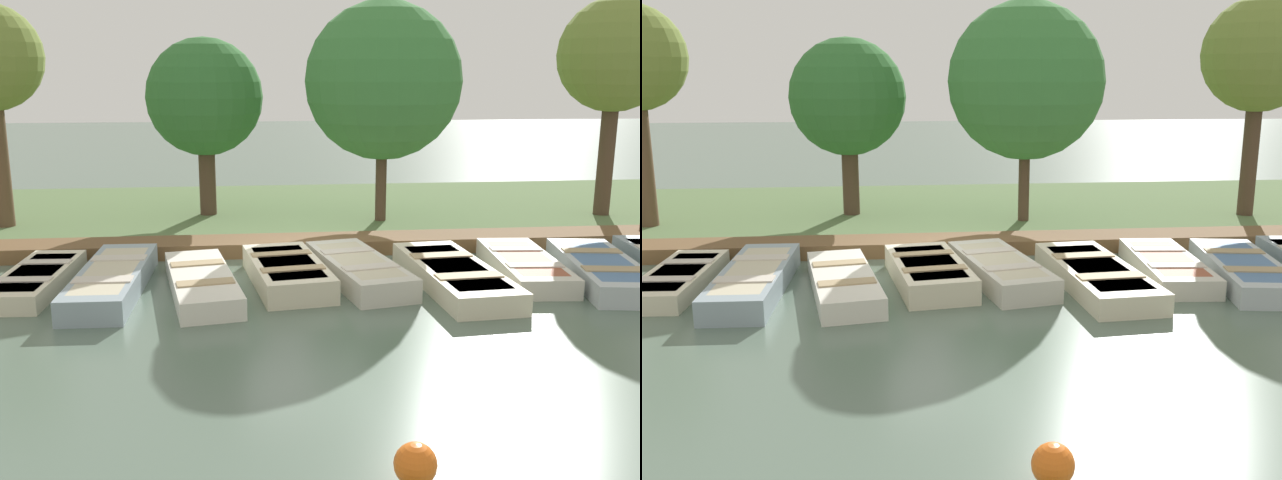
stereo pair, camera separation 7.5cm
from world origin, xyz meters
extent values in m
plane|color=#566B5B|center=(0.00, 0.00, 0.00)|extent=(80.00, 80.00, 0.00)
cube|color=#567042|center=(-5.00, 0.00, 0.10)|extent=(8.00, 24.00, 0.21)
cube|color=brown|center=(-1.47, 0.00, 0.15)|extent=(1.00, 23.55, 0.30)
cube|color=beige|center=(0.66, -4.82, 0.16)|extent=(2.97, 1.12, 0.32)
cube|color=#4C709E|center=(0.66, -4.82, 0.31)|extent=(2.44, 0.88, 0.03)
cube|color=beige|center=(1.21, -4.85, 0.34)|extent=(0.34, 0.90, 0.03)
cube|color=beige|center=(0.10, -4.79, 0.34)|extent=(0.34, 0.90, 0.03)
cube|color=#8C9EA8|center=(0.95, -3.47, 0.20)|extent=(3.60, 1.11, 0.41)
cube|color=beige|center=(0.95, -3.47, 0.39)|extent=(2.95, 0.87, 0.03)
cube|color=beige|center=(1.63, -3.49, 0.42)|extent=(0.38, 0.95, 0.03)
cube|color=beige|center=(0.27, -3.45, 0.42)|extent=(0.38, 0.95, 0.03)
cube|color=silver|center=(1.19, -1.94, 0.18)|extent=(3.33, 1.54, 0.36)
cube|color=teal|center=(1.19, -1.94, 0.34)|extent=(2.72, 1.22, 0.03)
cube|color=tan|center=(1.79, -1.84, 0.37)|extent=(0.47, 0.97, 0.03)
cube|color=tan|center=(0.59, -2.05, 0.37)|extent=(0.47, 0.97, 0.03)
cube|color=beige|center=(0.82, -0.46, 0.21)|extent=(2.92, 1.57, 0.42)
cube|color=beige|center=(0.82, -0.46, 0.40)|extent=(2.39, 1.24, 0.03)
cube|color=tan|center=(1.34, -0.39, 0.43)|extent=(0.43, 1.12, 0.03)
cube|color=tan|center=(0.29, -0.54, 0.43)|extent=(0.43, 1.12, 0.03)
cube|color=beige|center=(0.74, 0.83, 0.20)|extent=(3.25, 1.67, 0.41)
cube|color=beige|center=(0.74, 0.83, 0.39)|extent=(2.65, 1.33, 0.03)
cube|color=beige|center=(1.32, 0.95, 0.42)|extent=(0.50, 1.03, 0.03)
cube|color=beige|center=(0.17, 0.71, 0.42)|extent=(0.50, 1.03, 0.03)
cube|color=beige|center=(1.21, 2.46, 0.19)|extent=(3.66, 1.47, 0.37)
cube|color=teal|center=(1.21, 2.46, 0.36)|extent=(3.00, 1.16, 0.03)
cube|color=tan|center=(1.89, 2.51, 0.38)|extent=(0.44, 1.14, 0.03)
cube|color=tan|center=(0.54, 2.41, 0.38)|extent=(0.44, 1.14, 0.03)
cube|color=beige|center=(0.72, 3.94, 0.17)|extent=(3.14, 1.30, 0.35)
cube|color=#994C33|center=(0.72, 3.94, 0.33)|extent=(2.57, 1.03, 0.03)
cube|color=beige|center=(1.30, 3.89, 0.36)|extent=(0.38, 1.00, 0.03)
cube|color=beige|center=(0.14, 3.99, 0.36)|extent=(0.38, 1.00, 0.03)
cube|color=#B2BCC1|center=(1.17, 5.21, 0.19)|extent=(3.49, 1.67, 0.38)
cube|color=#4C709E|center=(1.17, 5.21, 0.37)|extent=(2.86, 1.32, 0.03)
cube|color=tan|center=(1.80, 5.11, 0.39)|extent=(0.50, 1.09, 0.03)
cube|color=tan|center=(0.54, 5.31, 0.39)|extent=(0.50, 1.09, 0.03)
sphere|color=orange|center=(7.22, 0.35, 0.20)|extent=(0.41, 0.41, 0.41)
cylinder|color=brown|center=(-3.72, -6.69, 1.67)|extent=(0.43, 0.43, 3.34)
cylinder|color=#4C3828|center=(-4.64, -2.10, 1.15)|extent=(0.41, 0.41, 2.31)
sphere|color=#337033|center=(-4.64, -2.10, 3.08)|extent=(2.80, 2.80, 2.80)
cylinder|color=#4C3828|center=(-3.47, 2.02, 1.24)|extent=(0.26, 0.26, 2.47)
sphere|color=#3D7F3D|center=(-3.47, 2.02, 3.46)|extent=(3.60, 3.60, 3.60)
cylinder|color=#4C3828|center=(-3.63, 7.62, 1.66)|extent=(0.38, 0.38, 3.32)
sphere|color=olive|center=(-3.63, 7.62, 4.06)|extent=(2.70, 2.70, 2.70)
camera|label=1|loc=(12.96, -1.12, 3.73)|focal=40.00mm
camera|label=2|loc=(12.97, -1.05, 3.73)|focal=40.00mm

